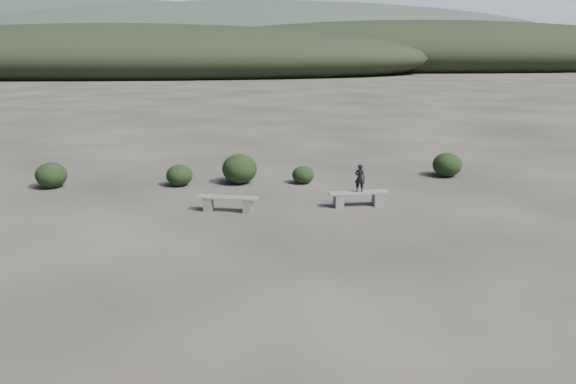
{
  "coord_description": "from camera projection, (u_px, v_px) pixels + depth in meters",
  "views": [
    {
      "loc": [
        -1.14,
        -12.22,
        5.27
      ],
      "look_at": [
        -0.25,
        3.5,
        1.1
      ],
      "focal_mm": 35.0,
      "sensor_mm": 36.0,
      "label": 1
    }
  ],
  "objects": [
    {
      "name": "shrub_a",
      "position": [
        179.0,
        175.0,
        21.41
      ],
      "size": [
        1.0,
        1.0,
        0.82
      ],
      "primitive_type": "ellipsoid",
      "color": "black",
      "rests_on": "ground"
    },
    {
      "name": "seated_person",
      "position": [
        360.0,
        178.0,
        18.54
      ],
      "size": [
        0.4,
        0.33,
        0.94
      ],
      "primitive_type": "imported",
      "rotation": [
        0.0,
        0.0,
        2.76
      ],
      "color": "black",
      "rests_on": "bench_right"
    },
    {
      "name": "shrub_b",
      "position": [
        240.0,
        169.0,
        21.72
      ],
      "size": [
        1.35,
        1.35,
        1.16
      ],
      "primitive_type": "ellipsoid",
      "color": "black",
      "rests_on": "ground"
    },
    {
      "name": "ground",
      "position": [
        307.0,
        275.0,
        13.2
      ],
      "size": [
        1200.0,
        1200.0,
        0.0
      ],
      "primitive_type": "plane",
      "color": "#2C2822",
      "rests_on": "ground"
    },
    {
      "name": "bench_left",
      "position": [
        228.0,
        202.0,
        18.14
      ],
      "size": [
        2.01,
        0.8,
        0.49
      ],
      "rotation": [
        0.0,
        0.0,
        -0.2
      ],
      "color": "slate",
      "rests_on": "ground"
    },
    {
      "name": "bench_right",
      "position": [
        358.0,
        197.0,
        18.7
      ],
      "size": [
        2.04,
        0.64,
        0.5
      ],
      "rotation": [
        0.0,
        0.0,
        0.11
      ],
      "color": "slate",
      "rests_on": "ground"
    },
    {
      "name": "shrub_e",
      "position": [
        447.0,
        165.0,
        22.89
      ],
      "size": [
        1.18,
        1.18,
        0.98
      ],
      "primitive_type": "ellipsoid",
      "color": "black",
      "rests_on": "ground"
    },
    {
      "name": "shrub_f",
      "position": [
        51.0,
        175.0,
        21.1
      ],
      "size": [
        1.14,
        1.14,
        0.97
      ],
      "primitive_type": "ellipsoid",
      "color": "black",
      "rests_on": "ground"
    },
    {
      "name": "shrub_c",
      "position": [
        303.0,
        175.0,
        21.78
      ],
      "size": [
        0.86,
        0.86,
        0.69
      ],
      "primitive_type": "ellipsoid",
      "color": "black",
      "rests_on": "ground"
    },
    {
      "name": "mountain_ridges",
      "position": [
        245.0,
        34.0,
        337.26
      ],
      "size": [
        500.0,
        400.0,
        56.0
      ],
      "color": "black",
      "rests_on": "ground"
    }
  ]
}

